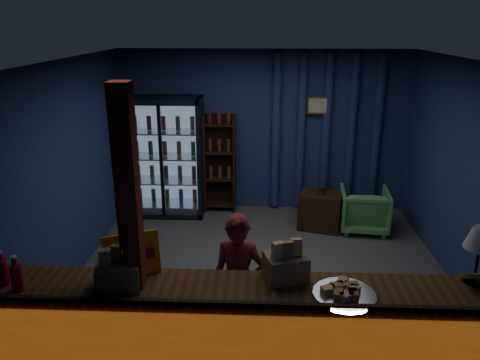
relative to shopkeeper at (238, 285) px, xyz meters
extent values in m
plane|color=#515154|center=(0.23, 1.43, -0.69)|extent=(4.60, 4.60, 0.00)
plane|color=navy|center=(0.23, 3.63, 0.61)|extent=(4.60, 0.00, 4.60)
plane|color=navy|center=(0.23, -0.77, 0.61)|extent=(4.60, 0.00, 4.60)
plane|color=navy|center=(-2.07, 1.43, 0.61)|extent=(0.00, 4.40, 4.40)
plane|color=navy|center=(2.53, 1.43, 0.61)|extent=(0.00, 4.40, 4.40)
plane|color=#472D19|center=(0.23, 1.43, 1.91)|extent=(4.60, 4.60, 0.00)
cube|color=brown|center=(0.23, -0.47, -0.21)|extent=(4.40, 0.55, 0.95)
cube|color=red|center=(0.23, -0.76, -0.21)|extent=(4.35, 0.02, 0.81)
cube|color=#341F10|center=(0.23, -0.74, 0.28)|extent=(4.40, 0.04, 0.04)
cube|color=maroon|center=(-0.82, -0.47, 0.61)|extent=(0.16, 0.16, 2.60)
cube|color=black|center=(-1.32, 3.55, 0.26)|extent=(1.20, 0.06, 1.90)
cube|color=black|center=(-1.89, 3.28, 0.26)|extent=(0.06, 0.60, 1.90)
cube|color=black|center=(-0.75, 3.28, 0.26)|extent=(0.06, 0.60, 1.90)
cube|color=black|center=(-1.32, 3.28, 1.17)|extent=(1.20, 0.60, 0.08)
cube|color=black|center=(-1.32, 3.28, -0.65)|extent=(1.20, 0.60, 0.08)
cube|color=#99B2D8|center=(-1.32, 3.50, 0.26)|extent=(1.08, 0.02, 1.74)
cube|color=white|center=(-1.32, 3.00, 0.26)|extent=(1.12, 0.02, 1.78)
cube|color=black|center=(-1.32, 2.98, 0.26)|extent=(0.05, 0.05, 1.80)
cube|color=silver|center=(-1.32, 3.28, -0.52)|extent=(1.08, 0.48, 0.02)
cylinder|color=#AA2718|center=(-1.77, 3.28, -0.39)|extent=(0.07, 0.07, 0.22)
cylinder|color=#1C7030|center=(-1.55, 3.28, -0.39)|extent=(0.07, 0.07, 0.22)
cylinder|color=olive|center=(-1.32, 3.28, -0.39)|extent=(0.07, 0.07, 0.22)
cylinder|color=navy|center=(-1.10, 3.28, -0.39)|extent=(0.07, 0.07, 0.22)
cylinder|color=maroon|center=(-0.87, 3.28, -0.39)|extent=(0.07, 0.07, 0.22)
cube|color=silver|center=(-1.32, 3.28, -0.12)|extent=(1.08, 0.48, 0.02)
cylinder|color=#1C7030|center=(-1.77, 3.28, 0.01)|extent=(0.07, 0.07, 0.22)
cylinder|color=olive|center=(-1.55, 3.28, 0.01)|extent=(0.07, 0.07, 0.22)
cylinder|color=navy|center=(-1.32, 3.28, 0.01)|extent=(0.07, 0.07, 0.22)
cylinder|color=maroon|center=(-1.10, 3.28, 0.01)|extent=(0.07, 0.07, 0.22)
cylinder|color=#AA2718|center=(-0.87, 3.28, 0.01)|extent=(0.07, 0.07, 0.22)
cube|color=silver|center=(-1.32, 3.28, 0.28)|extent=(1.08, 0.48, 0.02)
cylinder|color=olive|center=(-1.77, 3.28, 0.41)|extent=(0.07, 0.07, 0.22)
cylinder|color=navy|center=(-1.55, 3.28, 0.41)|extent=(0.07, 0.07, 0.22)
cylinder|color=maroon|center=(-1.32, 3.28, 0.41)|extent=(0.07, 0.07, 0.22)
cylinder|color=#AA2718|center=(-1.10, 3.28, 0.41)|extent=(0.07, 0.07, 0.22)
cylinder|color=#1C7030|center=(-0.87, 3.28, 0.41)|extent=(0.07, 0.07, 0.22)
cube|color=silver|center=(-1.32, 3.28, 0.68)|extent=(1.08, 0.48, 0.02)
cylinder|color=navy|center=(-1.77, 3.28, 0.81)|extent=(0.07, 0.07, 0.22)
cylinder|color=maroon|center=(-1.55, 3.28, 0.81)|extent=(0.07, 0.07, 0.22)
cylinder|color=#AA2718|center=(-1.32, 3.28, 0.81)|extent=(0.07, 0.07, 0.22)
cylinder|color=#1C7030|center=(-1.10, 3.28, 0.81)|extent=(0.07, 0.07, 0.22)
cylinder|color=olive|center=(-0.87, 3.28, 0.81)|extent=(0.07, 0.07, 0.22)
cube|color=#341F10|center=(-0.47, 3.58, 0.11)|extent=(0.50, 0.02, 1.60)
cube|color=#341F10|center=(-0.71, 3.45, 0.11)|extent=(0.03, 0.28, 1.60)
cube|color=#341F10|center=(-0.24, 3.45, 0.11)|extent=(0.03, 0.28, 1.60)
cube|color=#341F10|center=(-0.47, 3.45, -0.59)|extent=(0.46, 0.26, 0.02)
cube|color=#341F10|center=(-0.47, 3.45, -0.14)|extent=(0.46, 0.26, 0.02)
cube|color=#341F10|center=(-0.47, 3.45, 0.31)|extent=(0.46, 0.26, 0.02)
cube|color=#341F10|center=(-0.47, 3.45, 0.76)|extent=(0.46, 0.26, 0.02)
cylinder|color=navy|center=(0.43, 3.57, 0.61)|extent=(0.14, 0.14, 2.50)
cylinder|color=navy|center=(0.83, 3.57, 0.61)|extent=(0.14, 0.14, 2.50)
cylinder|color=navy|center=(1.23, 3.57, 0.61)|extent=(0.14, 0.14, 2.50)
cylinder|color=navy|center=(1.63, 3.57, 0.61)|extent=(0.14, 0.14, 2.50)
cylinder|color=navy|center=(2.03, 3.57, 0.61)|extent=(0.14, 0.14, 2.50)
cube|color=#B4902D|center=(1.08, 3.53, 1.06)|extent=(0.36, 0.03, 0.28)
cube|color=silver|center=(1.08, 3.51, 1.06)|extent=(0.30, 0.01, 0.22)
imported|color=maroon|center=(0.00, 0.00, 0.00)|extent=(0.55, 0.41, 1.37)
imported|color=#61C364|center=(1.74, 2.77, -0.36)|extent=(0.75, 0.77, 0.65)
cube|color=#341F10|center=(1.11, 2.80, -0.41)|extent=(0.71, 0.60, 0.56)
cylinder|color=#341F10|center=(1.11, 2.80, -0.07)|extent=(0.11, 0.11, 0.11)
cube|color=#DB9E0B|center=(-0.88, -0.31, 0.45)|extent=(0.47, 0.27, 0.37)
cube|color=#AC0B21|center=(-0.88, -0.33, 0.45)|extent=(0.37, 0.18, 0.09)
cylinder|color=#AC0B21|center=(-1.90, -0.52, 0.37)|extent=(0.10, 0.10, 0.22)
cylinder|color=#AC0B21|center=(-1.90, -0.52, 0.53)|extent=(0.04, 0.04, 0.09)
cylinder|color=#AC0B21|center=(-1.74, -0.60, 0.37)|extent=(0.10, 0.10, 0.22)
cylinder|color=#AC0B21|center=(-1.74, -0.60, 0.53)|extent=(0.04, 0.04, 0.09)
cylinder|color=white|center=(-1.74, -0.60, 0.56)|extent=(0.05, 0.05, 0.02)
cube|color=olive|center=(-0.94, -0.51, 0.37)|extent=(0.39, 0.35, 0.22)
cube|color=orange|center=(-1.03, -0.53, 0.55)|extent=(0.10, 0.08, 0.14)
cube|color=orange|center=(-0.94, -0.51, 0.55)|extent=(0.10, 0.08, 0.14)
cube|color=orange|center=(-0.86, -0.49, 0.55)|extent=(0.10, 0.08, 0.14)
cube|color=olive|center=(0.41, -0.30, 0.37)|extent=(0.40, 0.36, 0.22)
cube|color=orange|center=(0.33, -0.33, 0.55)|extent=(0.10, 0.08, 0.14)
cube|color=orange|center=(0.41, -0.30, 0.55)|extent=(0.10, 0.08, 0.14)
cube|color=orange|center=(0.49, -0.28, 0.55)|extent=(0.10, 0.08, 0.14)
cylinder|color=silver|center=(0.87, -0.56, 0.28)|extent=(0.50, 0.50, 0.03)
cube|color=orange|center=(0.96, -0.56, 0.32)|extent=(0.11, 0.08, 0.05)
cube|color=orange|center=(0.93, -0.49, 0.32)|extent=(0.13, 0.13, 0.05)
cube|color=orange|center=(0.87, -0.46, 0.32)|extent=(0.08, 0.11, 0.05)
cube|color=orange|center=(0.80, -0.49, 0.32)|extent=(0.13, 0.13, 0.05)
cube|color=orange|center=(0.77, -0.56, 0.32)|extent=(0.11, 0.08, 0.05)
cube|color=orange|center=(0.80, -0.63, 0.32)|extent=(0.13, 0.13, 0.05)
cube|color=orange|center=(0.87, -0.66, 0.32)|extent=(0.08, 0.11, 0.05)
cube|color=orange|center=(0.93, -0.63, 0.32)|extent=(0.13, 0.13, 0.05)
cylinder|color=black|center=(1.96, -0.33, 0.28)|extent=(0.12, 0.12, 0.04)
cylinder|color=black|center=(1.96, -0.33, 0.46)|extent=(0.02, 0.02, 0.36)
camera|label=1|loc=(0.19, -3.78, 2.32)|focal=35.00mm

